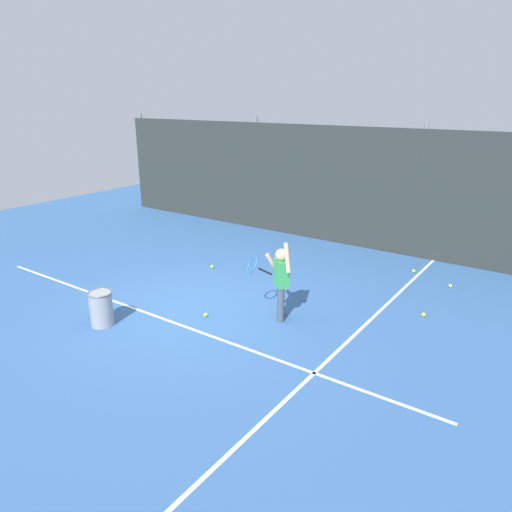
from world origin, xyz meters
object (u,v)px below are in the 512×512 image
Objects in this scene: ball_hopper at (101,308)px; tennis_ball_1 at (450,286)px; tennis_ball_3 at (212,267)px; tennis_ball_2 at (414,271)px; tennis_ball_0 at (206,315)px; tennis_player at (280,277)px; tennis_ball_4 at (424,315)px.

ball_hopper is 8.52× the size of tennis_ball_1.
tennis_ball_1 and tennis_ball_3 have the same top height.
tennis_ball_2 is at bearing 31.56° from tennis_ball_3.
tennis_ball_2 and tennis_ball_3 have the same top height.
tennis_ball_0 is 1.00× the size of tennis_ball_2.
tennis_player reaches higher than tennis_ball_2.
tennis_player is 20.46× the size of tennis_ball_1.
tennis_player is 1.40m from tennis_ball_0.
ball_hopper is at bearing -130.79° from tennis_ball_1.
tennis_ball_0 is 1.00× the size of tennis_ball_1.
tennis_ball_0 is 1.00× the size of tennis_ball_3.
tennis_ball_2 is (2.16, 4.06, 0.00)m from tennis_ball_0.
tennis_ball_4 is (-0.04, -1.56, 0.00)m from tennis_ball_1.
tennis_ball_3 is 1.00× the size of tennis_ball_4.
tennis_ball_2 is (-0.83, 0.41, 0.00)m from tennis_ball_1.
tennis_ball_0 is 4.60m from tennis_ball_2.
tennis_ball_2 is at bearing 57.55° from ball_hopper.
tennis_ball_4 is at bearing 35.21° from tennis_ball_0.
tennis_ball_2 is 4.21m from tennis_ball_3.
tennis_player is 3.65m from tennis_ball_1.
tennis_player is 2.83m from tennis_ball_3.
tennis_ball_4 is (0.79, -1.98, 0.00)m from tennis_ball_2.
tennis_ball_4 is at bearing -91.44° from tennis_ball_1.
tennis_ball_1 is 0.93m from tennis_ball_2.
tennis_ball_3 and tennis_ball_4 have the same top height.
tennis_ball_1 is (1.96, 3.00, -0.69)m from tennis_player.
tennis_ball_1 is 4.77m from tennis_ball_3.
tennis_ball_1 is 1.00× the size of tennis_ball_3.
tennis_ball_2 is 1.00× the size of tennis_ball_3.
tennis_ball_2 is 1.00× the size of tennis_ball_4.
tennis_ball_0 is at bearing 45.13° from ball_hopper.
ball_hopper is 8.52× the size of tennis_ball_2.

